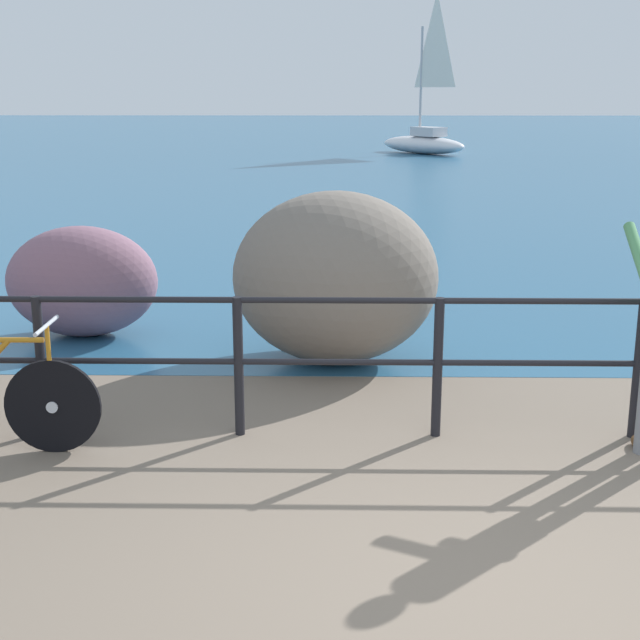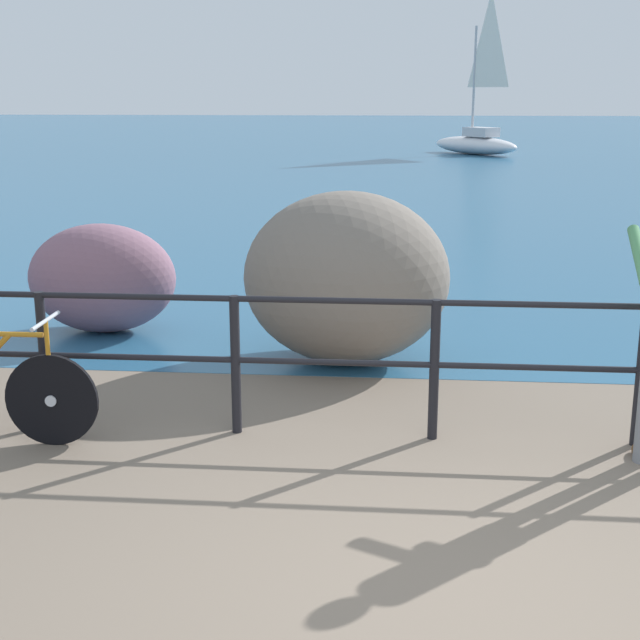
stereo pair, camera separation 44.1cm
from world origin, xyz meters
The scene contains 6 objects.
ground_plane centered at (0.00, 20.00, -0.05)m, with size 120.00×120.00×0.10m, color #756656.
sea_surface centered at (0.00, 48.49, 0.00)m, with size 120.00×90.00×0.01m, color #285B7F.
promenade_railing centered at (0.00, 2.13, 0.64)m, with size 8.56×0.07×1.02m.
breakwater_boulder_main centered at (-0.73, 3.99, 0.78)m, with size 1.86×1.61×1.56m.
breakwater_boulder_left centered at (-3.28, 4.80, 0.56)m, with size 1.52×1.03×1.12m.
sailboat centered at (2.82, 32.37, 0.71)m, with size 3.77×4.25×6.16m.
Camera 1 is at (-0.73, -3.88, 2.41)m, focal length 49.74 mm.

